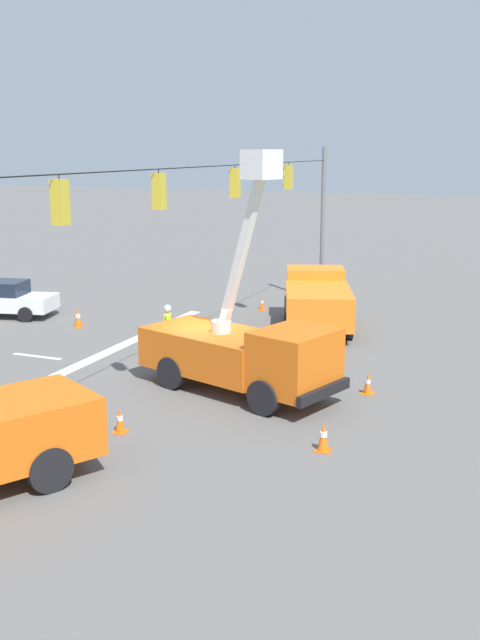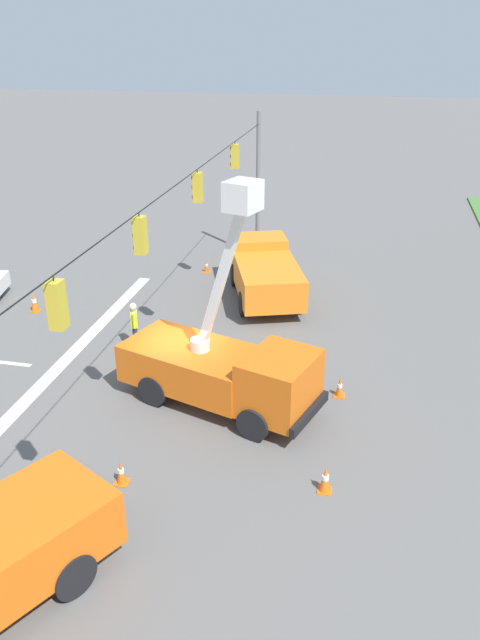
{
  "view_description": "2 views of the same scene",
  "coord_description": "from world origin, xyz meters",
  "px_view_note": "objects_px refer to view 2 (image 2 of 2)",
  "views": [
    {
      "loc": [
        20.78,
        9.53,
        7.13
      ],
      "look_at": [
        -0.5,
        0.91,
        1.86
      ],
      "focal_mm": 42.0,
      "sensor_mm": 36.0,
      "label": 1
    },
    {
      "loc": [
        17.08,
        5.58,
        10.69
      ],
      "look_at": [
        -1.82,
        1.51,
        1.63
      ],
      "focal_mm": 35.0,
      "sensor_mm": 36.0,
      "label": 2
    }
  ],
  "objects_px": {
    "traffic_cone_foreground_right": "(325,479)",
    "traffic_cone_mid_right": "(121,473)",
    "utility_truck_bucket_lift": "(224,367)",
    "utility_truck_support_near": "(265,272)",
    "traffic_cone_near_bucket": "(34,302)",
    "traffic_cone_foreground_left": "(340,387)",
    "road_worker": "(134,323)",
    "traffic_cone_mid_left": "(207,266)"
  },
  "relations": [
    {
      "from": "traffic_cone_foreground_right",
      "to": "utility_truck_bucket_lift",
      "type": "bearing_deg",
      "value": -134.37
    },
    {
      "from": "road_worker",
      "to": "traffic_cone_foreground_left",
      "type": "bearing_deg",
      "value": 76.43
    },
    {
      "from": "road_worker",
      "to": "traffic_cone_foreground_left",
      "type": "relative_size",
      "value": 2.66
    },
    {
      "from": "utility_truck_bucket_lift",
      "to": "utility_truck_support_near",
      "type": "xyz_separation_m",
      "value": [
        -8.77,
        -0.3,
        -0.18
      ]
    },
    {
      "from": "traffic_cone_mid_left",
      "to": "traffic_cone_near_bucket",
      "type": "bearing_deg",
      "value": -44.15
    },
    {
      "from": "traffic_cone_mid_right",
      "to": "road_worker",
      "type": "bearing_deg",
      "value": -161.93
    },
    {
      "from": "road_worker",
      "to": "traffic_cone_mid_right",
      "type": "relative_size",
      "value": 2.6
    },
    {
      "from": "utility_truck_bucket_lift",
      "to": "traffic_cone_foreground_left",
      "type": "height_order",
      "value": "utility_truck_bucket_lift"
    },
    {
      "from": "utility_truck_bucket_lift",
      "to": "traffic_cone_foreground_right",
      "type": "relative_size",
      "value": 9.43
    },
    {
      "from": "traffic_cone_foreground_left",
      "to": "traffic_cone_mid_right",
      "type": "distance_m",
      "value": 7.54
    },
    {
      "from": "utility_truck_support_near",
      "to": "traffic_cone_mid_right",
      "type": "bearing_deg",
      "value": -6.36
    },
    {
      "from": "road_worker",
      "to": "traffic_cone_foreground_right",
      "type": "relative_size",
      "value": 2.35
    },
    {
      "from": "traffic_cone_foreground_right",
      "to": "traffic_cone_mid_right",
      "type": "bearing_deg",
      "value": -81.21
    },
    {
      "from": "traffic_cone_foreground_left",
      "to": "traffic_cone_mid_right",
      "type": "relative_size",
      "value": 0.97
    },
    {
      "from": "traffic_cone_mid_right",
      "to": "traffic_cone_foreground_left",
      "type": "bearing_deg",
      "value": 136.23
    },
    {
      "from": "traffic_cone_foreground_left",
      "to": "traffic_cone_foreground_right",
      "type": "distance_m",
      "value": 4.65
    },
    {
      "from": "utility_truck_bucket_lift",
      "to": "utility_truck_support_near",
      "type": "distance_m",
      "value": 8.78
    },
    {
      "from": "traffic_cone_mid_right",
      "to": "utility_truck_support_near",
      "type": "bearing_deg",
      "value": 173.64
    },
    {
      "from": "utility_truck_support_near",
      "to": "traffic_cone_mid_right",
      "type": "xyz_separation_m",
      "value": [
        12.92,
        -1.44,
        -0.85
      ]
    },
    {
      "from": "utility_truck_bucket_lift",
      "to": "traffic_cone_near_bucket",
      "type": "relative_size",
      "value": 8.57
    },
    {
      "from": "traffic_cone_mid_left",
      "to": "traffic_cone_mid_right",
      "type": "bearing_deg",
      "value": 6.8
    },
    {
      "from": "utility_truck_support_near",
      "to": "traffic_cone_foreground_left",
      "type": "height_order",
      "value": "utility_truck_support_near"
    },
    {
      "from": "road_worker",
      "to": "traffic_cone_foreground_right",
      "type": "xyz_separation_m",
      "value": [
        6.48,
        7.54,
        -0.63
      ]
    },
    {
      "from": "utility_truck_support_near",
      "to": "road_worker",
      "type": "height_order",
      "value": "utility_truck_support_near"
    },
    {
      "from": "utility_truck_support_near",
      "to": "utility_truck_bucket_lift",
      "type": "bearing_deg",
      "value": 1.98
    },
    {
      "from": "traffic_cone_mid_right",
      "to": "traffic_cone_foreground_right",
      "type": "bearing_deg",
      "value": 98.79
    },
    {
      "from": "traffic_cone_foreground_right",
      "to": "traffic_cone_mid_left",
      "type": "bearing_deg",
      "value": -154.36
    },
    {
      "from": "traffic_cone_foreground_right",
      "to": "traffic_cone_mid_right",
      "type": "relative_size",
      "value": 1.1
    },
    {
      "from": "road_worker",
      "to": "utility_truck_support_near",
      "type": "bearing_deg",
      "value": 145.97
    },
    {
      "from": "road_worker",
      "to": "traffic_cone_mid_left",
      "type": "bearing_deg",
      "value": 176.22
    },
    {
      "from": "utility_truck_bucket_lift",
      "to": "traffic_cone_foreground_left",
      "type": "distance_m",
      "value": 3.85
    },
    {
      "from": "utility_truck_bucket_lift",
      "to": "traffic_cone_mid_right",
      "type": "relative_size",
      "value": 10.42
    },
    {
      "from": "utility_truck_support_near",
      "to": "traffic_cone_foreground_right",
      "type": "height_order",
      "value": "utility_truck_support_near"
    },
    {
      "from": "utility_truck_support_near",
      "to": "traffic_cone_near_bucket",
      "type": "bearing_deg",
      "value": -68.95
    },
    {
      "from": "traffic_cone_foreground_left",
      "to": "utility_truck_bucket_lift",
      "type": "bearing_deg",
      "value": -69.56
    },
    {
      "from": "utility_truck_bucket_lift",
      "to": "road_worker",
      "type": "distance_m",
      "value": 5.18
    },
    {
      "from": "traffic_cone_foreground_right",
      "to": "traffic_cone_near_bucket",
      "type": "xyz_separation_m",
      "value": [
        -8.64,
        -12.8,
        0.04
      ]
    },
    {
      "from": "road_worker",
      "to": "traffic_cone_mid_left",
      "type": "relative_size",
      "value": 2.8
    },
    {
      "from": "traffic_cone_foreground_left",
      "to": "traffic_cone_near_bucket",
      "type": "relative_size",
      "value": 0.8
    },
    {
      "from": "traffic_cone_mid_right",
      "to": "utility_truck_bucket_lift",
      "type": "bearing_deg",
      "value": 157.22
    },
    {
      "from": "traffic_cone_mid_right",
      "to": "traffic_cone_near_bucket",
      "type": "bearing_deg",
      "value": -141.05
    },
    {
      "from": "utility_truck_support_near",
      "to": "traffic_cone_foreground_right",
      "type": "distance_m",
      "value": 12.71
    }
  ]
}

